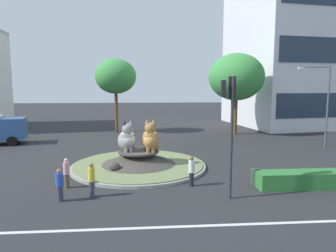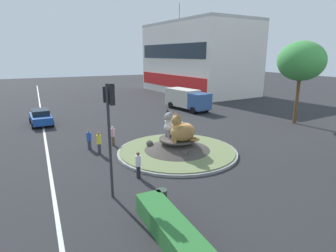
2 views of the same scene
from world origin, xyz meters
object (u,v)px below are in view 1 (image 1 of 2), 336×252
Objects in this scene: broadleaf_tree_behind_island at (116,76)px; pedestrian_blue_shirt at (60,184)px; cat_statue_tabby at (151,139)px; second_tree_near_tower at (236,77)px; traffic_light_mast at (230,111)px; streetlight_arm at (324,100)px; pedestrian_pink_shirt at (67,172)px; litter_bin at (255,177)px; pedestrian_yellow_shirt at (91,179)px; pedestrian_white_shirt at (192,170)px; cat_statue_grey at (127,139)px; office_tower at (311,9)px.

broadleaf_tree_behind_island is 22.48m from pedestrian_blue_shirt.
second_tree_near_tower is (9.91, 13.44, 4.52)m from cat_statue_tabby.
streetlight_arm is at bearing -40.73° from traffic_light_mast.
pedestrian_pink_shirt is 10.39m from litter_bin.
cat_statue_tabby is at bearing -126.41° from second_tree_near_tower.
streetlight_arm is 4.42× the size of pedestrian_pink_shirt.
pedestrian_yellow_shirt is 2.15m from pedestrian_pink_shirt.
traffic_light_mast is 4.22m from pedestrian_white_shirt.
cat_statue_tabby is 6.13m from pedestrian_pink_shirt.
pedestrian_blue_shirt is 0.97× the size of pedestrian_pink_shirt.
second_tree_near_tower is 19.96m from pedestrian_white_shirt.
pedestrian_yellow_shirt is at bearing -124.60° from second_tree_near_tower.
pedestrian_blue_shirt is (-20.05, -11.55, -3.46)m from streetlight_arm.
cat_statue_tabby is 1.40× the size of pedestrian_blue_shirt.
traffic_light_mast is 0.82× the size of streetlight_arm.
cat_statue_grey is at bearing -159.85° from pedestrian_blue_shirt.
litter_bin is at bearing -103.29° from second_tree_near_tower.
broadleaf_tree_behind_island is 5.40× the size of pedestrian_blue_shirt.
streetlight_arm reaches higher than cat_statue_tabby.
broadleaf_tree_behind_island is 9.59× the size of litter_bin.
second_tree_near_tower is 5.48× the size of pedestrian_white_shirt.
streetlight_arm reaches higher than cat_statue_grey.
pedestrian_pink_shirt is 1.82× the size of litter_bin.
pedestrian_blue_shirt is (-4.47, -5.82, -1.12)m from cat_statue_tabby.
broadleaf_tree_behind_island is (-2.09, 15.77, 4.66)m from cat_statue_grey.
pedestrian_yellow_shirt is 1.06× the size of pedestrian_pink_shirt.
traffic_light_mast is 16.71m from streetlight_arm.
broadleaf_tree_behind_island is 21.58m from pedestrian_white_shirt.
office_tower is 4.42× the size of streetlight_arm.
cat_statue_grey is 5.13m from pedestrian_pink_shirt.
traffic_light_mast is 3.43× the size of pedestrian_yellow_shirt.
pedestrian_yellow_shirt is at bearing -172.34° from litter_bin.
streetlight_arm is (15.58, 5.73, 2.34)m from cat_statue_tabby.
pedestrian_blue_shirt is at bearing -36.50° from cat_statue_tabby.
litter_bin is (-9.83, -9.89, -3.84)m from streetlight_arm.
pedestrian_pink_shirt is at bearing -144.97° from office_tower.
broadleaf_tree_behind_island reaches higher than streetlight_arm.
second_tree_near_tower is at bearing -170.78° from pedestrian_blue_shirt.
broadleaf_tree_behind_island is at bearing -18.30° from pedestrian_pink_shirt.
pedestrian_white_shirt is 3.62m from litter_bin.
second_tree_near_tower is 5.25× the size of pedestrian_yellow_shirt.
pedestrian_blue_shirt is at bearing -38.74° from cat_statue_grey.
litter_bin is (-17.09, -26.15, -15.58)m from office_tower.
cat_statue_grey is 1.02× the size of cat_statue_tabby.
cat_statue_grey is at bearing -116.84° from pedestrian_yellow_shirt.
traffic_light_mast is 0.69× the size of broadleaf_tree_behind_island.
second_tree_near_tower is at bearing -136.51° from pedestrian_yellow_shirt.
pedestrian_blue_shirt is at bearing 61.73° from pedestrian_white_shirt.
cat_statue_tabby is 0.38× the size of traffic_light_mast.
traffic_light_mast is 3.58× the size of pedestrian_white_shirt.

